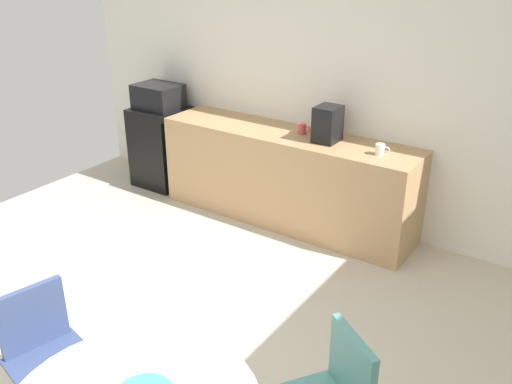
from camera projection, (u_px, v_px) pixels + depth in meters
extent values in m
cube|color=white|center=(337.00, 88.00, 5.11)|extent=(6.00, 0.10, 2.60)
cube|color=tan|center=(286.00, 177.00, 5.37)|extent=(2.55, 0.60, 0.90)
cube|color=black|center=(162.00, 146.00, 6.21)|extent=(0.54, 0.54, 0.88)
cube|color=black|center=(158.00, 96.00, 5.97)|extent=(0.48, 0.38, 0.26)
cube|color=teal|center=(352.00, 367.00, 2.72)|extent=(0.33, 0.25, 0.38)
cylinder|color=silver|center=(72.00, 367.00, 3.33)|extent=(0.02, 0.02, 0.42)
cube|color=#384772|center=(53.00, 364.00, 3.03)|extent=(0.50, 0.50, 0.03)
cube|color=#384772|center=(32.00, 317.00, 3.07)|extent=(0.12, 0.38, 0.38)
cylinder|color=#D84C4C|center=(302.00, 129.00, 5.14)|extent=(0.08, 0.08, 0.09)
torus|color=#D84C4C|center=(307.00, 129.00, 5.11)|extent=(0.06, 0.01, 0.06)
cylinder|color=white|center=(380.00, 149.00, 4.64)|extent=(0.08, 0.08, 0.09)
torus|color=white|center=(387.00, 150.00, 4.60)|extent=(0.06, 0.01, 0.06)
cube|color=black|center=(328.00, 124.00, 4.90)|extent=(0.20, 0.24, 0.32)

